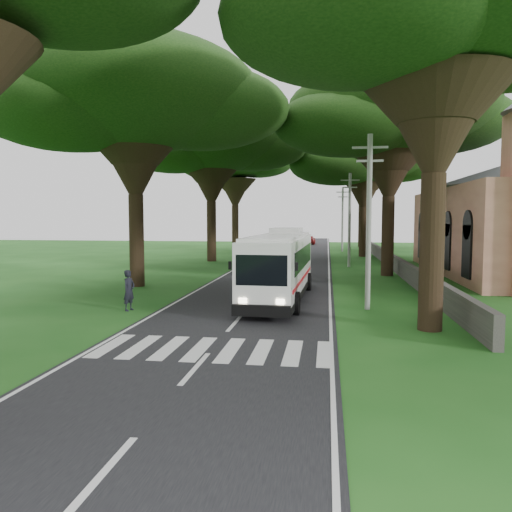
% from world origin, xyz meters
% --- Properties ---
extents(ground, '(140.00, 140.00, 0.00)m').
position_xyz_m(ground, '(0.00, 0.00, 0.00)').
color(ground, '#1A4F16').
rests_on(ground, ground).
extents(road, '(8.00, 120.00, 0.04)m').
position_xyz_m(road, '(0.00, 25.00, 0.01)').
color(road, black).
rests_on(road, ground).
extents(crosswalk, '(8.00, 3.00, 0.01)m').
position_xyz_m(crosswalk, '(0.00, -2.00, 0.00)').
color(crosswalk, silver).
rests_on(crosswalk, ground).
extents(property_wall, '(0.35, 50.00, 1.20)m').
position_xyz_m(property_wall, '(9.00, 24.00, 0.60)').
color(property_wall, '#383533').
rests_on(property_wall, ground).
extents(pole_near, '(1.60, 0.24, 8.00)m').
position_xyz_m(pole_near, '(5.50, 6.00, 4.18)').
color(pole_near, gray).
rests_on(pole_near, ground).
extents(pole_mid, '(1.60, 0.24, 8.00)m').
position_xyz_m(pole_mid, '(5.50, 26.00, 4.18)').
color(pole_mid, gray).
rests_on(pole_mid, ground).
extents(pole_far, '(1.60, 0.24, 8.00)m').
position_xyz_m(pole_far, '(5.50, 46.00, 4.18)').
color(pole_far, gray).
rests_on(pole_far, ground).
extents(tree_l_mida, '(15.46, 15.46, 14.79)m').
position_xyz_m(tree_l_mida, '(-8.00, 12.00, 11.42)').
color(tree_l_mida, black).
rests_on(tree_l_mida, ground).
extents(tree_l_midb, '(15.47, 15.47, 15.09)m').
position_xyz_m(tree_l_midb, '(-7.50, 30.00, 11.72)').
color(tree_l_midb, black).
rests_on(tree_l_midb, ground).
extents(tree_l_far, '(12.67, 12.67, 14.81)m').
position_xyz_m(tree_l_far, '(-8.50, 48.00, 11.92)').
color(tree_l_far, black).
rests_on(tree_l_far, ground).
extents(tree_r_near, '(13.89, 13.89, 14.97)m').
position_xyz_m(tree_r_near, '(7.50, 2.00, 11.87)').
color(tree_r_near, black).
rests_on(tree_r_near, ground).
extents(tree_r_mida, '(14.87, 14.87, 14.95)m').
position_xyz_m(tree_r_mida, '(8.00, 20.00, 11.68)').
color(tree_r_mida, black).
rests_on(tree_r_mida, ground).
extents(tree_r_midb, '(14.41, 14.41, 13.95)m').
position_xyz_m(tree_r_midb, '(7.50, 38.00, 10.78)').
color(tree_r_midb, black).
rests_on(tree_r_midb, ground).
extents(tree_r_far, '(14.31, 14.31, 16.47)m').
position_xyz_m(tree_r_far, '(8.50, 56.00, 13.27)').
color(tree_r_far, black).
rests_on(tree_r_far, ground).
extents(coach_bus, '(3.01, 11.53, 3.37)m').
position_xyz_m(coach_bus, '(1.25, 8.01, 1.82)').
color(coach_bus, white).
rests_on(coach_bus, ground).
extents(distant_car_b, '(2.30, 3.86, 1.20)m').
position_xyz_m(distant_car_b, '(-1.49, 48.93, 0.63)').
color(distant_car_b, navy).
rests_on(distant_car_b, road).
extents(distant_car_c, '(2.00, 4.66, 1.34)m').
position_xyz_m(distant_car_c, '(0.80, 61.59, 0.70)').
color(distant_car_c, '#A11718').
rests_on(distant_car_c, road).
extents(pedestrian, '(0.61, 0.77, 1.86)m').
position_xyz_m(pedestrian, '(-5.29, 4.15, 0.93)').
color(pedestrian, black).
rests_on(pedestrian, ground).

